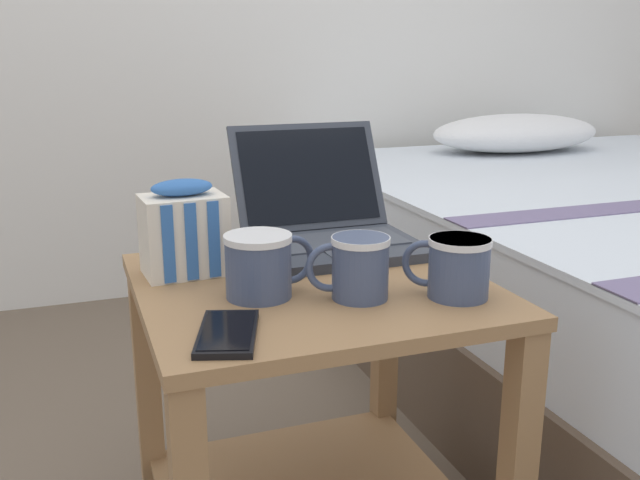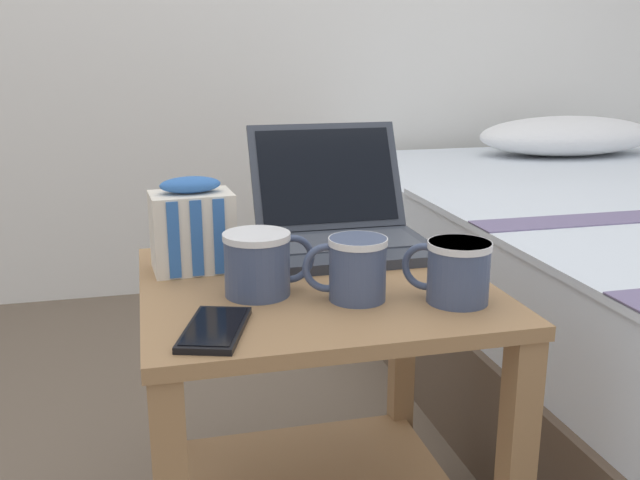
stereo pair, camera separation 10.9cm
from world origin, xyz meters
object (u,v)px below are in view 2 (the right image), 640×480
(mug_front_left, at_px, (259,260))
(snack_bag, at_px, (192,228))
(laptop, at_px, (341,223))
(mug_front_right, at_px, (355,266))
(mug_mid_center, at_px, (457,268))
(cell_phone, at_px, (215,329))

(mug_front_left, distance_m, snack_bag, 0.18)
(laptop, bearing_deg, mug_front_right, -101.51)
(mug_front_left, bearing_deg, mug_mid_center, -20.21)
(cell_phone, bearing_deg, mug_front_left, 58.75)
(mug_mid_center, bearing_deg, laptop, 104.06)
(laptop, xyz_separation_m, snack_bag, (-0.28, -0.08, 0.03))
(snack_bag, bearing_deg, mug_mid_center, -34.83)
(mug_mid_center, bearing_deg, cell_phone, -174.66)
(mug_front_right, bearing_deg, mug_mid_center, -17.40)
(mug_front_left, xyz_separation_m, mug_mid_center, (0.28, -0.10, -0.00))
(mug_mid_center, distance_m, snack_bag, 0.44)
(cell_phone, bearing_deg, snack_bag, 91.08)
(mug_front_left, distance_m, mug_front_right, 0.15)
(mug_mid_center, bearing_deg, mug_front_right, 162.60)
(mug_front_left, height_order, mug_front_right, mug_front_left)
(mug_mid_center, relative_size, cell_phone, 0.73)
(snack_bag, bearing_deg, mug_front_right, -43.22)
(mug_mid_center, xyz_separation_m, cell_phone, (-0.36, -0.03, -0.05))
(snack_bag, height_order, cell_phone, snack_bag)
(laptop, distance_m, mug_front_right, 0.29)
(laptop, xyz_separation_m, mug_front_left, (-0.19, -0.23, 0.01))
(mug_front_right, bearing_deg, laptop, 78.49)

